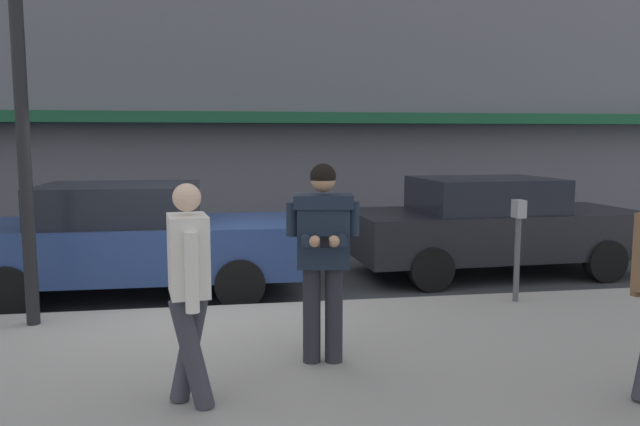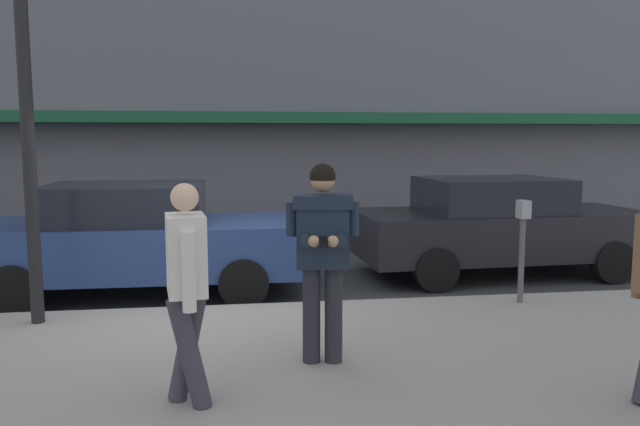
% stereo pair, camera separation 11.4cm
% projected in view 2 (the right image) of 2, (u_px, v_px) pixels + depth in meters
% --- Properties ---
extents(ground_plane, '(80.00, 80.00, 0.00)m').
position_uv_depth(ground_plane, '(204.00, 312.00, 7.78)').
color(ground_plane, '#2B2D30').
extents(sidewalk, '(32.00, 5.30, 0.14)m').
position_uv_depth(sidewalk, '(313.00, 395.00, 5.11)').
color(sidewalk, gray).
rests_on(sidewalk, ground).
extents(curb_paint_line, '(28.00, 0.12, 0.01)m').
position_uv_depth(curb_paint_line, '(283.00, 308.00, 7.97)').
color(curb_paint_line, silver).
rests_on(curb_paint_line, ground).
extents(parked_sedan_mid, '(4.51, 1.96, 1.54)m').
position_uv_depth(parked_sedan_mid, '(137.00, 238.00, 8.56)').
color(parked_sedan_mid, navy).
rests_on(parked_sedan_mid, ground).
extents(parked_sedan_far, '(4.58, 2.09, 1.54)m').
position_uv_depth(parked_sedan_far, '(498.00, 225.00, 9.81)').
color(parked_sedan_far, black).
rests_on(parked_sedan_far, ground).
extents(man_texting_on_phone, '(0.65, 0.61, 1.81)m').
position_uv_depth(man_texting_on_phone, '(323.00, 241.00, 5.53)').
color(man_texting_on_phone, '#23232B').
rests_on(man_texting_on_phone, sidewalk).
extents(pedestrian_in_light_coat, '(0.37, 0.60, 1.70)m').
position_uv_depth(pedestrian_in_light_coat, '(187.00, 280.00, 4.67)').
color(pedestrian_in_light_coat, '#33333D').
rests_on(pedestrian_in_light_coat, sidewalk).
extents(street_lamp_post, '(0.36, 0.36, 4.88)m').
position_uv_depth(street_lamp_post, '(23.00, 44.00, 6.52)').
color(street_lamp_post, black).
rests_on(street_lamp_post, sidewalk).
extents(parking_meter, '(0.12, 0.18, 1.27)m').
position_uv_depth(parking_meter, '(522.00, 236.00, 7.62)').
color(parking_meter, '#4C4C51').
rests_on(parking_meter, sidewalk).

